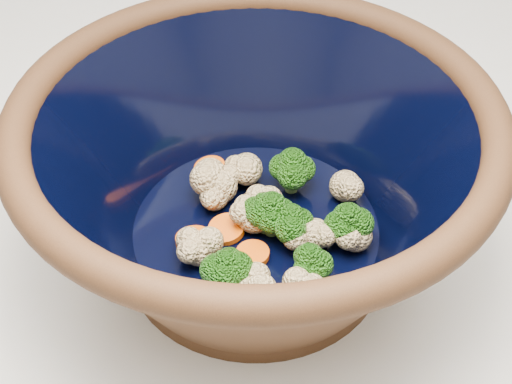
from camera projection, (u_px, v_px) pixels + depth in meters
The scene contains 2 objects.
mixing_bowl at pixel (256, 177), 0.61m from camera, with size 0.44×0.44×0.18m.
vegetable_pile at pixel (276, 218), 0.63m from camera, with size 0.17×0.19×0.05m.
Camera 1 is at (0.05, -0.44, 1.41)m, focal length 50.00 mm.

